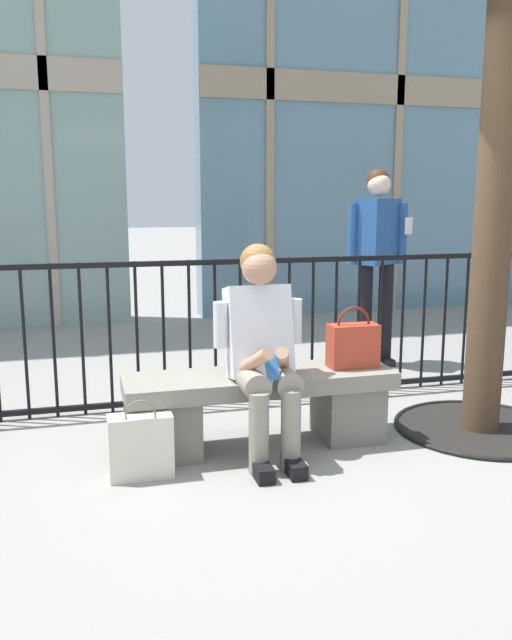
# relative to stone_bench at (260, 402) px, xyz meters

# --- Properties ---
(ground_plane) EXTENTS (60.00, 60.00, 0.00)m
(ground_plane) POSITION_rel_stone_bench_xyz_m (0.00, 0.00, -0.27)
(ground_plane) COLOR gray
(stone_bench) EXTENTS (1.60, 0.44, 0.45)m
(stone_bench) POSITION_rel_stone_bench_xyz_m (0.00, 0.00, 0.00)
(stone_bench) COLOR gray
(stone_bench) RESTS_ON ground
(seated_person_with_phone) EXTENTS (0.52, 0.66, 1.21)m
(seated_person_with_phone) POSITION_rel_stone_bench_xyz_m (-0.02, -0.13, 0.38)
(seated_person_with_phone) COLOR gray
(seated_person_with_phone) RESTS_ON ground
(handbag_on_bench) EXTENTS (0.30, 0.14, 0.37)m
(handbag_on_bench) POSITION_rel_stone_bench_xyz_m (0.58, -0.01, 0.32)
(handbag_on_bench) COLOR #B23823
(handbag_on_bench) RESTS_ON stone_bench
(shopping_bag) EXTENTS (0.34, 0.15, 0.44)m
(shopping_bag) POSITION_rel_stone_bench_xyz_m (-0.73, -0.26, -0.09)
(shopping_bag) COLOR beige
(shopping_bag) RESTS_ON ground
(bystander_at_railing) EXTENTS (0.55, 0.39, 1.71)m
(bystander_at_railing) POSITION_rel_stone_bench_xyz_m (1.50, 1.61, 0.73)
(bystander_at_railing) COLOR black
(bystander_at_railing) RESTS_ON ground
(plaza_railing) EXTENTS (8.62, 0.04, 1.05)m
(plaza_railing) POSITION_rel_stone_bench_xyz_m (-0.00, 0.87, 0.26)
(plaza_railing) COLOR black
(plaza_railing) RESTS_ON ground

